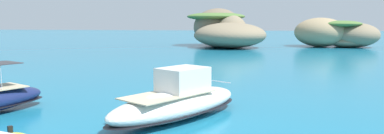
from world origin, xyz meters
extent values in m
ellipsoid|color=#756651|center=(-1.07, 70.75, 4.00)|extent=(13.11, 12.06, 7.99)
ellipsoid|color=#84755B|center=(-0.04, 71.38, 2.26)|extent=(16.30, 17.91, 4.51)
ellipsoid|color=#756651|center=(0.63, 74.49, 2.97)|extent=(12.75, 12.28, 5.95)
ellipsoid|color=#84755B|center=(1.76, 65.49, 2.52)|extent=(15.12, 15.04, 5.05)
ellipsoid|color=#84755B|center=(2.05, 67.13, 3.24)|extent=(7.01, 7.20, 6.49)
ellipsoid|color=#517538|center=(-1.53, 70.86, 6.26)|extent=(12.35, 11.22, 1.74)
ellipsoid|color=#9E8966|center=(20.13, 71.46, 3.01)|extent=(14.63, 14.76, 6.02)
ellipsoid|color=#84755B|center=(26.65, 70.87, 2.50)|extent=(11.55, 11.18, 4.99)
ellipsoid|color=#9E8966|center=(19.96, 72.22, 2.52)|extent=(11.16, 9.96, 5.04)
ellipsoid|color=#84755B|center=(25.22, 70.61, 1.16)|extent=(8.44, 7.83, 2.33)
ellipsoid|color=#9E8966|center=(24.46, 72.95, 2.54)|extent=(7.50, 7.38, 5.07)
ellipsoid|color=#517538|center=(23.72, 69.73, 4.75)|extent=(8.09, 7.35, 1.32)
ellipsoid|color=white|center=(1.11, 11.04, 0.79)|extent=(7.48, 9.28, 1.58)
ellipsoid|color=black|center=(1.11, 11.04, 0.43)|extent=(7.63, 9.47, 0.19)
cube|color=#C6B793|center=(0.72, 10.46, 1.46)|extent=(4.81, 5.57, 0.06)
cube|color=silver|center=(1.37, 11.43, 2.14)|extent=(3.07, 3.25, 1.30)
cube|color=#2D4756|center=(2.10, 12.53, 2.27)|extent=(1.67, 1.25, 0.69)
cylinder|color=silver|center=(3.12, 14.06, 1.64)|extent=(1.64, 1.11, 0.04)
cylinder|color=silver|center=(-9.04, 10.64, 2.13)|extent=(0.03, 0.03, 1.44)
cube|color=black|center=(-5.82, 6.57, 0.40)|extent=(0.28, 0.28, 0.36)
camera|label=1|loc=(4.74, -8.48, 5.35)|focal=34.62mm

